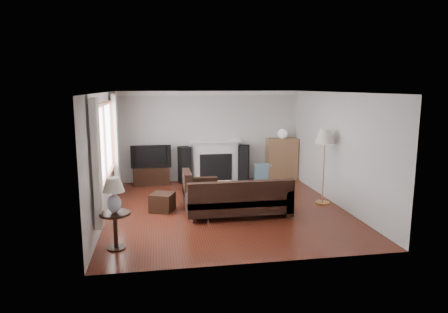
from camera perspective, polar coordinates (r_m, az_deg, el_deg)
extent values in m
cube|color=#511E12|center=(8.75, 0.33, -7.45)|extent=(5.10, 5.60, 0.04)
cube|color=white|center=(8.35, 0.35, 9.15)|extent=(5.10, 5.60, 0.04)
cube|color=beige|center=(11.15, -2.09, 2.91)|extent=(5.00, 0.04, 2.50)
cube|color=beige|center=(5.82, 5.00, -3.68)|extent=(5.00, 0.04, 2.50)
cube|color=beige|center=(8.41, -16.70, 0.17)|extent=(0.04, 5.50, 2.50)
cube|color=beige|center=(9.22, 15.83, 1.05)|extent=(0.04, 5.50, 2.50)
cube|color=brown|center=(8.16, -16.63, 2.02)|extent=(0.12, 2.74, 1.54)
cube|color=white|center=(6.69, -17.69, -1.02)|extent=(0.10, 0.35, 2.10)
cube|color=white|center=(9.67, -15.22, 2.38)|extent=(0.10, 0.35, 2.10)
cube|color=white|center=(11.17, -1.23, -0.58)|extent=(1.40, 0.26, 1.15)
cube|color=black|center=(10.99, -10.29, -2.69)|extent=(0.96, 0.43, 0.48)
imported|color=black|center=(10.88, -10.38, 0.11)|extent=(1.06, 0.14, 0.61)
cube|color=black|center=(10.97, -5.65, -1.20)|extent=(0.37, 0.40, 1.00)
cube|color=black|center=(11.20, 2.86, -0.93)|extent=(0.37, 0.41, 1.00)
cube|color=olive|center=(11.47, 8.26, -0.34)|extent=(0.85, 0.40, 1.17)
sphere|color=white|center=(11.37, 8.35, 3.24)|extent=(0.27, 0.27, 0.27)
cube|color=black|center=(8.20, 2.04, -5.96)|extent=(2.30, 1.68, 0.74)
cube|color=olive|center=(9.29, -0.58, -5.07)|extent=(1.22, 0.97, 0.42)
cube|color=black|center=(8.63, -8.81, -6.48)|extent=(0.59, 0.59, 0.39)
cube|color=#BC8341|center=(9.20, 14.07, -1.45)|extent=(0.49, 0.49, 1.69)
cube|color=black|center=(6.82, -15.23, -10.20)|extent=(0.49, 0.49, 0.62)
cube|color=silver|center=(6.65, -15.46, -5.40)|extent=(0.35, 0.35, 0.57)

